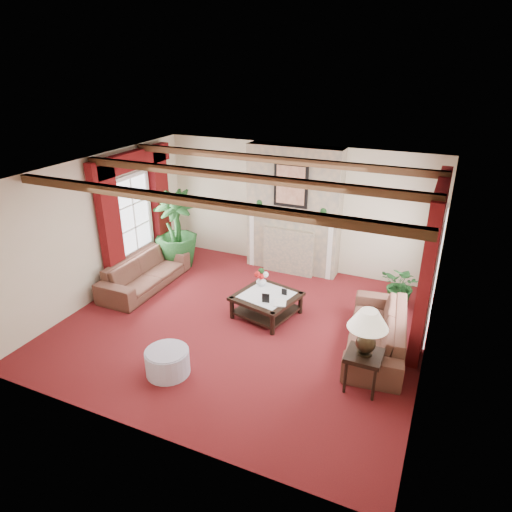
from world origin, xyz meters
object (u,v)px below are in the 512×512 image
at_px(sofa_left, 144,268).
at_px(ottoman, 168,362).
at_px(side_table, 363,371).
at_px(potted_palm, 177,245).
at_px(sofa_right, 377,325).
at_px(coffee_table, 266,305).

bearing_deg(sofa_left, ottoman, -137.34).
relative_size(side_table, ottoman, 0.89).
xyz_separation_m(potted_palm, ottoman, (1.97, -3.32, -0.28)).
distance_m(sofa_left, sofa_right, 4.70).
height_order(side_table, ottoman, side_table).
xyz_separation_m(potted_palm, side_table, (4.67, -2.49, -0.18)).
bearing_deg(sofa_left, coffee_table, -91.26).
bearing_deg(potted_palm, coffee_table, -24.46).
height_order(potted_palm, coffee_table, potted_palm).
distance_m(coffee_table, ottoman, 2.22).
height_order(sofa_left, ottoman, sofa_left).
bearing_deg(potted_palm, ottoman, -59.33).
distance_m(coffee_table, side_table, 2.37).
bearing_deg(ottoman, side_table, 17.23).
bearing_deg(ottoman, potted_palm, 120.67).
relative_size(potted_palm, side_table, 3.14).
xyz_separation_m(sofa_right, ottoman, (-2.69, -1.91, -0.24)).
bearing_deg(side_table, sofa_left, 164.19).
xyz_separation_m(sofa_left, sofa_right, (4.69, -0.26, 0.01)).
height_order(sofa_right, potted_palm, potted_palm).
xyz_separation_m(coffee_table, side_table, (2.00, -1.27, 0.08)).
xyz_separation_m(sofa_left, potted_palm, (0.03, 1.16, 0.06)).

